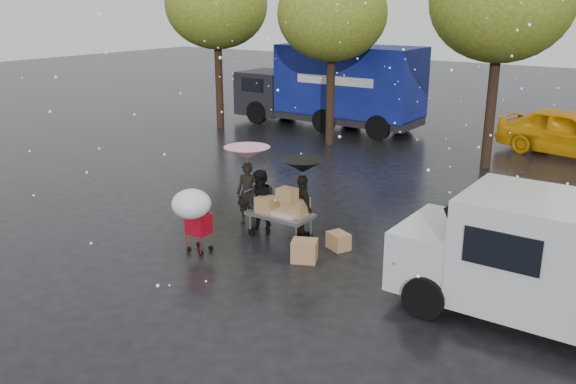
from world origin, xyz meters
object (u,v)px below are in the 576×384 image
Objects in this scene: person_black at (302,207)px; shopping_cart at (193,207)px; person_pink at (248,193)px; blue_truck at (332,87)px; vendor_cart at (283,208)px; yellow_taxi at (570,133)px; white_van at (555,261)px.

shopping_cart is (-1.38, -2.14, 0.31)m from person_black.
blue_truck reaches higher than person_pink.
person_black is 0.45m from vendor_cart.
vendor_cart is at bearing 69.69° from person_black.
person_black is 2.57m from shopping_cart.
person_black reaches higher than vendor_cart.
person_pink is 1.06× the size of shopping_cart.
person_black is 0.18× the size of blue_truck.
person_black reaches higher than shopping_cart.
yellow_taxi is at bearing 72.75° from vendor_cart.
white_van is at bearing -157.74° from person_black.
person_pink is 12.35m from blue_truck.
person_black is 0.31× the size of yellow_taxi.
vendor_cart is (1.24, -0.29, -0.05)m from person_pink.
person_black is 5.71m from white_van.
person_black is at bearing 57.18° from shopping_cart.
vendor_cart is 1.04× the size of shopping_cart.
person_black is 0.99× the size of vendor_cart.
yellow_taxi is (5.01, 11.85, 0.06)m from person_pink.
blue_truck is at bearing 92.48° from person_pink.
person_pink is 7.29m from white_van.
person_black is (1.60, -0.01, -0.02)m from person_pink.
blue_truck is at bearing 109.09° from shopping_cart.
vendor_cart is 12.70m from yellow_taxi.
white_van is at bearing -6.57° from vendor_cart.
white_van reaches higher than yellow_taxi.
person_pink is 2.18m from shopping_cart.
yellow_taxi is (3.77, 12.13, 0.11)m from vendor_cart.
person_pink is 1.28m from vendor_cart.
shopping_cart is 7.09m from white_van.
shopping_cart is 14.80m from yellow_taxi.
white_van reaches higher than vendor_cart.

